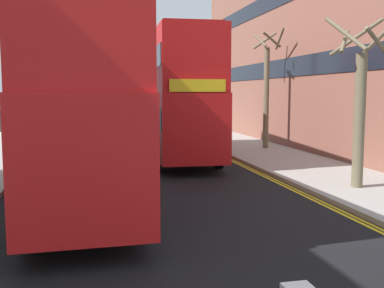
% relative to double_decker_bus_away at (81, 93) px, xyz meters
% --- Properties ---
extents(sidewalk_right, '(4.00, 80.00, 0.14)m').
position_rel_double_decker_bus_away_xyz_m(sidewalk_right, '(8.63, 2.77, -2.96)').
color(sidewalk_right, '#9E9991').
rests_on(sidewalk_right, ground).
extents(kerb_line_outer, '(0.10, 56.00, 0.01)m').
position_rel_double_decker_bus_away_xyz_m(kerb_line_outer, '(6.53, 0.77, -3.03)').
color(kerb_line_outer, yellow).
rests_on(kerb_line_outer, ground).
extents(kerb_line_inner, '(0.10, 56.00, 0.01)m').
position_rel_double_decker_bus_away_xyz_m(kerb_line_inner, '(6.37, 0.77, -3.03)').
color(kerb_line_inner, yellow).
rests_on(kerb_line_inner, ground).
extents(double_decker_bus_away, '(2.99, 10.86, 5.64)m').
position_rel_double_decker_bus_away_xyz_m(double_decker_bus_away, '(0.00, 0.00, 0.00)').
color(double_decker_bus_away, red).
rests_on(double_decker_bus_away, ground).
extents(double_decker_bus_oncoming, '(3.09, 10.89, 5.64)m').
position_rel_double_decker_bus_away_xyz_m(double_decker_bus_oncoming, '(4.12, 8.08, 0.00)').
color(double_decker_bus_oncoming, red).
rests_on(double_decker_bus_oncoming, ground).
extents(street_tree_near, '(2.06, 2.06, 5.23)m').
position_rel_double_decker_bus_away_xyz_m(street_tree_near, '(8.23, -0.46, -0.38)').
color(street_tree_near, '#6B6047').
rests_on(street_tree_near, sidewalk_right).
extents(street_tree_mid, '(1.43, 1.52, 6.21)m').
position_rel_double_decker_bus_away_xyz_m(street_tree_mid, '(9.28, 9.73, 0.18)').
color(street_tree_mid, '#6B6047').
rests_on(street_tree_mid, sidewalk_right).
extents(townhouse_terrace_right, '(10.08, 28.00, 11.55)m').
position_rel_double_decker_bus_away_xyz_m(townhouse_terrace_right, '(15.63, 12.20, 2.75)').
color(townhouse_terrace_right, brown).
rests_on(townhouse_terrace_right, ground).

